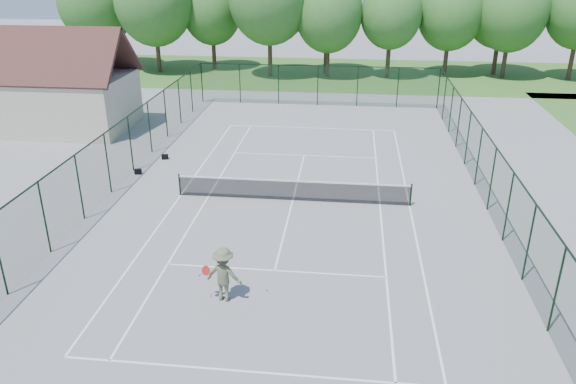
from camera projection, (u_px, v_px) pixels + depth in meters
name	position (u px, v px, depth m)	size (l,w,h in m)	color
ground	(293.00, 200.00, 26.74)	(140.00, 140.00, 0.00)	gray
grass_far	(325.00, 73.00, 54.08)	(80.00, 16.00, 0.01)	#3F6F28
court_lines	(293.00, 200.00, 26.73)	(11.05, 23.85, 0.01)	white
tennis_net	(293.00, 189.00, 26.51)	(11.08, 0.08, 1.10)	black
fence_enclosure	(293.00, 170.00, 26.11)	(18.05, 36.05, 3.02)	#193C21
utility_building	(63.00, 82.00, 36.27)	(8.60, 6.27, 6.63)	beige
tree_line_far	(327.00, 8.00, 51.70)	(39.40, 6.40, 9.70)	#493224
sports_bag_a	(138.00, 172.00, 29.82)	(0.35, 0.21, 0.28)	black
sports_bag_b	(165.00, 157.00, 31.94)	(0.36, 0.22, 0.28)	black
tennis_player	(224.00, 274.00, 18.82)	(2.06, 0.94, 1.96)	#5A6143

